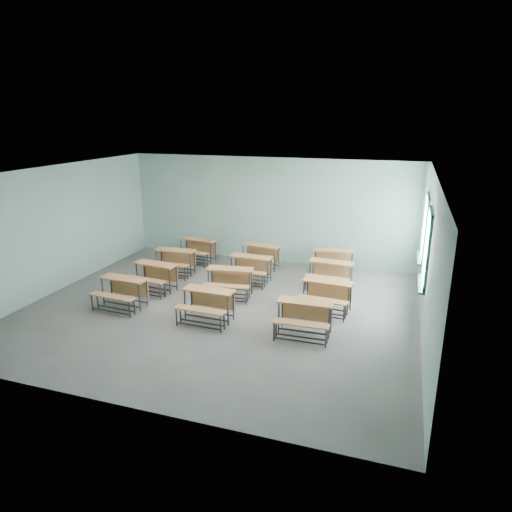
# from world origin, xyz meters

# --- Properties ---
(room) EXTENTS (9.04, 8.04, 3.24)m
(room) POSITION_xyz_m (0.08, 0.03, 1.60)
(room) COLOR slate
(room) RESTS_ON ground
(desk_unit_r0c0) EXTENTS (1.19, 0.84, 0.72)m
(desk_unit_r0c0) POSITION_xyz_m (-2.24, -0.66, 0.48)
(desk_unit_r0c0) COLOR #B97642
(desk_unit_r0c0) RESTS_ON ground
(desk_unit_r0c1) EXTENTS (1.17, 0.80, 0.72)m
(desk_unit_r0c1) POSITION_xyz_m (-0.02, -0.72, 0.48)
(desk_unit_r0c1) COLOR #B97642
(desk_unit_r0c1) RESTS_ON ground
(desk_unit_r0c2) EXTENTS (1.17, 0.80, 0.72)m
(desk_unit_r0c2) POSITION_xyz_m (2.17, -0.70, 0.48)
(desk_unit_r0c2) COLOR #B97642
(desk_unit_r0c2) RESTS_ON ground
(desk_unit_r1c0) EXTENTS (1.24, 0.91, 0.72)m
(desk_unit_r1c0) POSITION_xyz_m (-2.09, 0.55, 0.48)
(desk_unit_r1c0) COLOR #B97642
(desk_unit_r1c0) RESTS_ON ground
(desk_unit_r1c1) EXTENTS (1.24, 0.91, 0.72)m
(desk_unit_r1c1) POSITION_xyz_m (-0.08, 0.78, 0.48)
(desk_unit_r1c1) COLOR #B97642
(desk_unit_r1c1) RESTS_ON ground
(desk_unit_r1c2) EXTENTS (1.20, 0.86, 0.72)m
(desk_unit_r1c2) POSITION_xyz_m (2.39, 0.64, 0.48)
(desk_unit_r1c2) COLOR #B97642
(desk_unit_r1c2) RESTS_ON ground
(desk_unit_r2c0) EXTENTS (1.18, 0.83, 0.72)m
(desk_unit_r2c0) POSITION_xyz_m (-2.20, 1.84, 0.48)
(desk_unit_r2c0) COLOR #B97642
(desk_unit_r2c0) RESTS_ON ground
(desk_unit_r2c1) EXTENTS (1.17, 0.80, 0.72)m
(desk_unit_r2c1) POSITION_xyz_m (0.07, 1.93, 0.48)
(desk_unit_r2c1) COLOR #B97642
(desk_unit_r2c1) RESTS_ON ground
(desk_unit_r2c2) EXTENTS (1.19, 0.84, 0.72)m
(desk_unit_r2c2) POSITION_xyz_m (2.22, 2.14, 0.48)
(desk_unit_r2c2) COLOR #B97642
(desk_unit_r2c2) RESTS_ON ground
(desk_unit_r3c0) EXTENTS (1.21, 0.86, 0.72)m
(desk_unit_r3c0) POSITION_xyz_m (-2.09, 3.11, 0.48)
(desk_unit_r3c0) COLOR #B97642
(desk_unit_r3c0) RESTS_ON ground
(desk_unit_r3c1) EXTENTS (1.24, 0.92, 0.72)m
(desk_unit_r3c1) POSITION_xyz_m (-0.03, 3.10, 0.48)
(desk_unit_r3c1) COLOR #B97642
(desk_unit_r3c1) RESTS_ON ground
(desk_unit_r3c2) EXTENTS (1.24, 0.91, 0.72)m
(desk_unit_r3c2) POSITION_xyz_m (2.14, 3.25, 0.48)
(desk_unit_r3c2) COLOR #B97642
(desk_unit_r3c2) RESTS_ON ground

